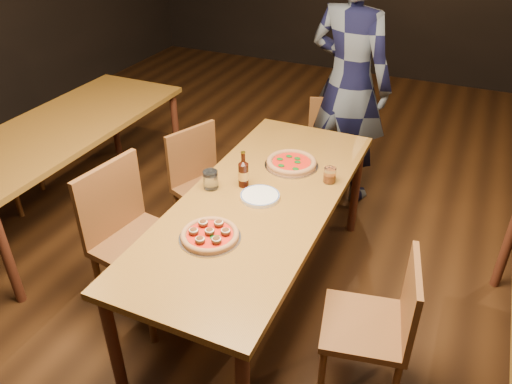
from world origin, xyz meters
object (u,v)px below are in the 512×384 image
at_px(pizza_margherita, 291,163).
at_px(plate_stack, 260,196).
at_px(pizza_meatball, 210,235).
at_px(table_left, 63,134).
at_px(water_glass, 211,180).
at_px(chair_end, 333,152).
at_px(chair_main_nw, 143,244).
at_px(beer_bottle, 243,174).
at_px(chair_main_e, 364,325).
at_px(table_main, 260,209).
at_px(amber_glass, 330,175).
at_px(diner, 349,83).
at_px(chair_main_sw, 211,189).

xyz_separation_m(pizza_margherita, plate_stack, (-0.03, -0.41, -0.01)).
distance_m(pizza_meatball, pizza_margherita, 0.85).
xyz_separation_m(table_left, pizza_meatball, (1.62, -0.73, 0.09)).
bearing_deg(water_glass, chair_end, 75.02).
xyz_separation_m(chair_main_nw, plate_stack, (0.57, 0.35, 0.27)).
bearing_deg(beer_bottle, chair_end, 81.06).
relative_size(chair_main_e, pizza_meatball, 2.79).
height_order(chair_main_nw, pizza_meatball, chair_main_nw).
height_order(table_main, beer_bottle, beer_bottle).
height_order(chair_main_e, pizza_meatball, chair_main_e).
relative_size(chair_main_e, plate_stack, 3.92).
relative_size(table_main, chair_end, 2.39).
height_order(chair_main_nw, plate_stack, chair_main_nw).
bearing_deg(table_main, pizza_meatball, -100.34).
bearing_deg(chair_main_nw, amber_glass, -43.79).
height_order(chair_main_e, water_glass, chair_main_e).
bearing_deg(chair_end, beer_bottle, -120.70).
bearing_deg(table_left, plate_stack, -9.88).
xyz_separation_m(chair_main_nw, water_glass, (0.27, 0.34, 0.31)).
bearing_deg(diner, table_left, 49.76).
bearing_deg(pizza_meatball, table_left, 155.75).
bearing_deg(chair_main_sw, water_glass, -126.92).
xyz_separation_m(chair_main_sw, diner, (0.64, 1.05, 0.51)).
distance_m(chair_main_e, chair_end, 1.81).
distance_m(table_left, amber_glass, 2.00).
height_order(table_main, chair_end, chair_end).
relative_size(pizza_margherita, amber_glass, 3.63).
height_order(pizza_meatball, beer_bottle, beer_bottle).
bearing_deg(table_main, beer_bottle, 149.06).
height_order(table_main, plate_stack, plate_stack).
height_order(chair_end, water_glass, water_glass).
xyz_separation_m(table_main, table_left, (-1.70, 0.30, 0.00)).
xyz_separation_m(chair_end, pizza_margherita, (-0.03, -0.90, 0.35)).
height_order(chair_main_nw, chair_main_sw, chair_main_nw).
height_order(table_main, chair_main_e, chair_main_e).
height_order(chair_main_sw, amber_glass, chair_main_sw).
height_order(table_main, pizza_margherita, pizza_margherita).
bearing_deg(plate_stack, pizza_meatball, -100.26).
xyz_separation_m(plate_stack, beer_bottle, (-0.14, 0.08, 0.07)).
distance_m(table_left, water_glass, 1.44).
height_order(chair_end, pizza_margherita, chair_end).
bearing_deg(chair_main_nw, chair_end, -12.33).
relative_size(chair_main_sw, chair_end, 1.04).
xyz_separation_m(table_main, chair_main_sw, (-0.55, 0.41, -0.24)).
distance_m(plate_stack, water_glass, 0.30).
height_order(water_glass, diner, diner).
relative_size(beer_bottle, diner, 0.11).
xyz_separation_m(chair_end, diner, (0.04, 0.14, 0.52)).
distance_m(chair_main_e, water_glass, 1.14).
distance_m(pizza_meatball, diner, 1.90).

